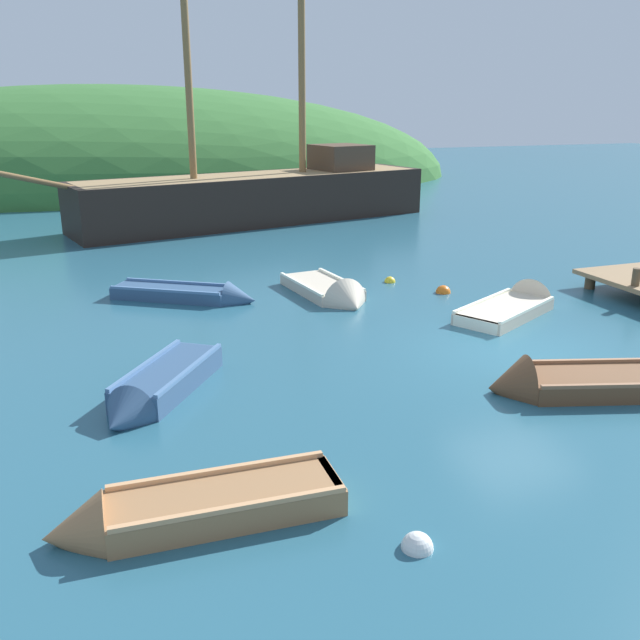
% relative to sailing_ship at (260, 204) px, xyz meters
% --- Properties ---
extents(ground_plane, '(120.00, 120.00, 0.00)m').
position_rel_sailing_ship_xyz_m(ground_plane, '(0.80, -17.54, -0.79)').
color(ground_plane, '#285B70').
extents(shore_hill, '(46.05, 22.61, 12.04)m').
position_rel_sailing_ship_xyz_m(shore_hill, '(-5.01, 17.50, -0.79)').
color(shore_hill, '#387033').
rests_on(shore_hill, ground).
extents(sailing_ship, '(18.08, 6.54, 13.22)m').
position_rel_sailing_ship_xyz_m(sailing_ship, '(0.00, 0.00, 0.00)').
color(sailing_ship, black).
rests_on(sailing_ship, ground).
extents(rowboat_portside, '(1.62, 3.45, 1.23)m').
position_rel_sailing_ship_xyz_m(rowboat_portside, '(-1.35, -12.33, -0.71)').
color(rowboat_portside, beige).
rests_on(rowboat_portside, ground).
extents(rowboat_outer_right, '(3.62, 1.08, 0.94)m').
position_rel_sailing_ship_xyz_m(rowboat_outer_right, '(-6.65, -21.08, -0.67)').
color(rowboat_outer_right, '#9E7047').
rests_on(rowboat_outer_right, ground).
extents(rowboat_center, '(3.67, 2.17, 1.17)m').
position_rel_sailing_ship_xyz_m(rowboat_center, '(0.44, -19.43, -0.68)').
color(rowboat_center, brown).
rests_on(rowboat_center, ground).
extents(rowboat_far, '(3.72, 2.87, 0.91)m').
position_rel_sailing_ship_xyz_m(rowboat_far, '(-4.83, -11.24, -0.69)').
color(rowboat_far, '#335175').
rests_on(rowboat_far, ground).
extents(rowboat_outer_left, '(2.63, 3.18, 0.90)m').
position_rel_sailing_ship_xyz_m(rowboat_outer_left, '(-6.48, -17.21, -0.64)').
color(rowboat_outer_left, '#335175').
rests_on(rowboat_outer_left, ground).
extents(rowboat_near_dock, '(3.65, 2.72, 1.18)m').
position_rel_sailing_ship_xyz_m(rowboat_near_dock, '(2.56, -14.93, -0.71)').
color(rowboat_near_dock, beige).
rests_on(rowboat_near_dock, ground).
extents(buoy_yellow, '(0.32, 0.32, 0.32)m').
position_rel_sailing_ship_xyz_m(buoy_yellow, '(0.81, -11.31, -0.79)').
color(buoy_yellow, yellow).
rests_on(buoy_yellow, ground).
extents(buoy_white, '(0.38, 0.38, 0.38)m').
position_rel_sailing_ship_xyz_m(buoy_white, '(-4.19, -22.50, -0.79)').
color(buoy_white, white).
rests_on(buoy_white, ground).
extents(buoy_orange, '(0.40, 0.40, 0.40)m').
position_rel_sailing_ship_xyz_m(buoy_orange, '(1.67, -12.84, -0.79)').
color(buoy_orange, orange).
rests_on(buoy_orange, ground).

